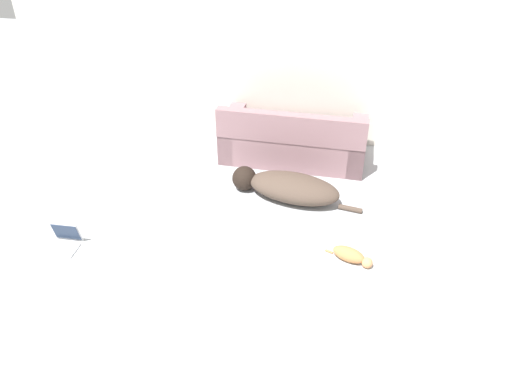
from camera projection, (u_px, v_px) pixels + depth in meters
wall_back at (278, 49)px, 6.41m from camera, size 7.15×0.06×2.54m
couch at (293, 142)px, 6.43m from camera, size 1.87×0.89×0.77m
dog at (287, 187)px, 5.73m from camera, size 1.56×0.71×0.30m
cat at (351, 256)px, 4.84m from camera, size 0.48×0.28×0.14m
laptop_open at (65, 239)px, 5.04m from camera, size 0.29×0.29×0.24m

